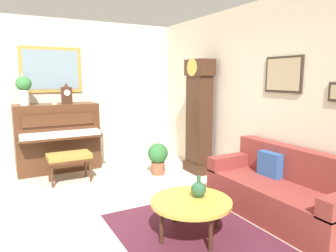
% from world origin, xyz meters
% --- Properties ---
extents(ground_plane, '(6.40, 6.00, 0.10)m').
position_xyz_m(ground_plane, '(0.00, 0.00, -0.05)').
color(ground_plane, beige).
extents(wall_left, '(0.13, 4.90, 2.80)m').
position_xyz_m(wall_left, '(-2.60, -0.00, 1.41)').
color(wall_left, beige).
rests_on(wall_left, ground_plane).
extents(wall_back, '(5.30, 0.13, 2.80)m').
position_xyz_m(wall_back, '(0.02, 2.40, 1.40)').
color(wall_back, beige).
rests_on(wall_back, ground_plane).
extents(area_rug, '(2.10, 1.50, 0.01)m').
position_xyz_m(area_rug, '(1.11, 0.75, 0.00)').
color(area_rug, '#4C1E2D').
rests_on(area_rug, ground_plane).
extents(piano, '(0.87, 1.44, 1.23)m').
position_xyz_m(piano, '(-2.23, -0.11, 0.62)').
color(piano, '#4C2B19').
rests_on(piano, ground_plane).
extents(piano_bench, '(0.42, 0.70, 0.48)m').
position_xyz_m(piano_bench, '(-1.44, -0.07, 0.41)').
color(piano_bench, '#4C2B19').
rests_on(piano_bench, ground_plane).
extents(grandfather_clock, '(0.52, 0.34, 2.03)m').
position_xyz_m(grandfather_clock, '(-0.88, 2.10, 0.96)').
color(grandfather_clock, '#3D2316').
rests_on(grandfather_clock, ground_plane).
extents(couch, '(1.90, 0.80, 0.84)m').
position_xyz_m(couch, '(1.15, 1.98, 0.31)').
color(couch, maroon).
rests_on(couch, ground_plane).
extents(coffee_table, '(0.88, 0.88, 0.41)m').
position_xyz_m(coffee_table, '(1.02, 0.72, 0.38)').
color(coffee_table, gold).
rests_on(coffee_table, ground_plane).
extents(mantel_clock, '(0.13, 0.18, 0.38)m').
position_xyz_m(mantel_clock, '(-2.23, 0.08, 1.40)').
color(mantel_clock, '#3D2316').
rests_on(mantel_clock, piano).
extents(flower_vase, '(0.26, 0.26, 0.58)m').
position_xyz_m(flower_vase, '(-2.23, -0.62, 1.55)').
color(flower_vase, silver).
rests_on(flower_vase, piano).
extents(teacup, '(0.12, 0.12, 0.06)m').
position_xyz_m(teacup, '(-2.14, -0.15, 1.26)').
color(teacup, beige).
rests_on(teacup, piano).
extents(green_jug, '(0.17, 0.17, 0.24)m').
position_xyz_m(green_jug, '(0.98, 0.84, 0.49)').
color(green_jug, '#234C33').
rests_on(green_jug, coffee_table).
extents(potted_plant, '(0.36, 0.36, 0.56)m').
position_xyz_m(potted_plant, '(-1.11, 1.39, 0.32)').
color(potted_plant, '#935138').
rests_on(potted_plant, ground_plane).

